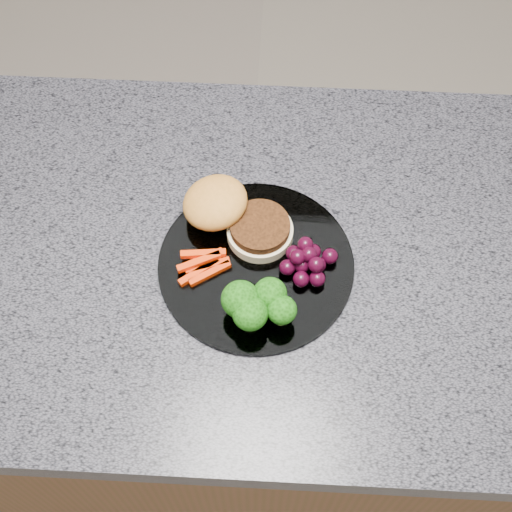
{
  "coord_description": "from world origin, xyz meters",
  "views": [
    {
      "loc": [
        0.08,
        -0.48,
        1.73
      ],
      "look_at": [
        0.05,
        -0.02,
        0.93
      ],
      "focal_mm": 50.0,
      "sensor_mm": 36.0,
      "label": 1
    }
  ],
  "objects": [
    {
      "name": "plate",
      "position": [
        0.05,
        -0.02,
        0.9
      ],
      "size": [
        0.26,
        0.26,
        0.01
      ],
      "primitive_type": "cylinder",
      "color": "white",
      "rests_on": "countertop"
    },
    {
      "name": "carrot_sticks",
      "position": [
        -0.01,
        -0.03,
        0.91
      ],
      "size": [
        0.07,
        0.06,
        0.02
      ],
      "rotation": [
        0.0,
        0.0,
        0.19
      ],
      "color": "red",
      "rests_on": "plate"
    },
    {
      "name": "burger",
      "position": [
        0.02,
        0.04,
        0.93
      ],
      "size": [
        0.17,
        0.14,
        0.05
      ],
      "rotation": [
        0.0,
        0.0,
        -0.26
      ],
      "color": "beige",
      "rests_on": "plate"
    },
    {
      "name": "island_cabinet",
      "position": [
        0.0,
        0.0,
        0.43
      ],
      "size": [
        1.2,
        0.6,
        0.86
      ],
      "primitive_type": "cube",
      "color": "#56331D",
      "rests_on": "ground"
    },
    {
      "name": "broccoli",
      "position": [
        0.06,
        -0.1,
        0.94
      ],
      "size": [
        0.09,
        0.07,
        0.06
      ],
      "rotation": [
        0.0,
        0.0,
        0.09
      ],
      "color": "#609837",
      "rests_on": "plate"
    },
    {
      "name": "grape_bunch",
      "position": [
        0.12,
        -0.02,
        0.92
      ],
      "size": [
        0.08,
        0.06,
        0.04
      ],
      "rotation": [
        0.0,
        0.0,
        -0.14
      ],
      "color": "black",
      "rests_on": "plate"
    },
    {
      "name": "countertop",
      "position": [
        0.0,
        0.0,
        0.88
      ],
      "size": [
        1.2,
        0.6,
        0.04
      ],
      "primitive_type": "cube",
      "color": "#4C4B55",
      "rests_on": "island_cabinet"
    }
  ]
}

